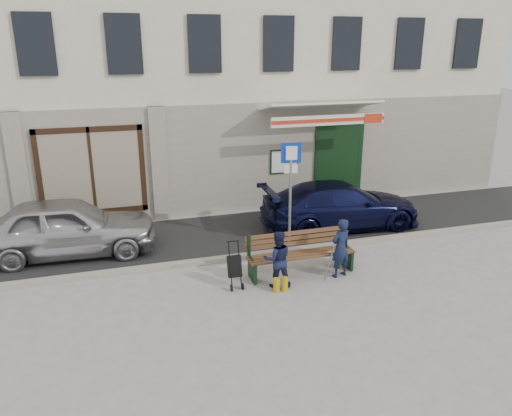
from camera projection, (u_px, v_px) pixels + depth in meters
name	position (u px, v px, depth m)	size (l,w,h in m)	color
ground	(259.00, 288.00, 10.37)	(80.00, 80.00, 0.00)	#9E9991
asphalt_lane	(224.00, 235.00, 13.18)	(60.00, 3.20, 0.01)	#282828
curb	(240.00, 257.00, 11.71)	(60.00, 0.18, 0.12)	#9E9384
building	(183.00, 38.00, 16.46)	(20.00, 8.27, 10.00)	beige
car_silver	(67.00, 227.00, 11.78)	(1.66, 4.13, 1.41)	#B3B3B8
car_navy	(341.00, 205.00, 13.58)	(1.78, 4.37, 1.27)	black
parking_sign	(291.00, 179.00, 11.95)	(0.48, 0.12, 2.61)	gray
bench	(299.00, 254.00, 10.87)	(2.40, 1.17, 0.98)	brown
man	(341.00, 248.00, 10.69)	(0.48, 0.32, 1.32)	#131B35
woman	(277.00, 259.00, 10.26)	(0.59, 0.46, 1.22)	#151A3A
stroller	(235.00, 267.00, 10.30)	(0.29, 0.41, 0.97)	black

